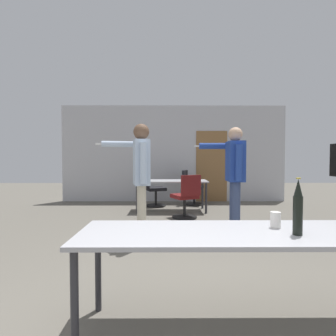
{
  "coord_description": "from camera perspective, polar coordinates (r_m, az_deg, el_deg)",
  "views": [
    {
      "loc": [
        -0.21,
        -1.47,
        1.24
      ],
      "look_at": [
        -0.19,
        2.53,
        1.1
      ],
      "focal_mm": 28.0,
      "sensor_mm": 36.0,
      "label": 1
    }
  ],
  "objects": [
    {
      "name": "back_wall",
      "position": [
        7.66,
        1.45,
        3.06
      ],
      "size": [
        6.48,
        0.12,
        2.78
      ],
      "color": "#BCBCC1",
      "rests_on": "ground_plane"
    },
    {
      "name": "conference_table_near",
      "position": [
        1.98,
        14.98,
        -14.94
      ],
      "size": [
        2.25,
        0.67,
        0.73
      ],
      "color": "#A8A8AD",
      "rests_on": "ground_plane"
    },
    {
      "name": "conference_table_far",
      "position": [
        6.24,
        0.73,
        -3.4
      ],
      "size": [
        1.69,
        0.72,
        0.73
      ],
      "color": "#A8A8AD",
      "rests_on": "ground_plane"
    },
    {
      "name": "person_left_plaid",
      "position": [
        3.91,
        -6.03,
        -0.33
      ],
      "size": [
        0.86,
        0.56,
        1.76
      ],
      "rotation": [
        0.0,
        0.0,
        1.78
      ],
      "color": "beige",
      "rests_on": "ground_plane"
    },
    {
      "name": "person_center_tall",
      "position": [
        4.59,
        14.21,
        -0.18
      ],
      "size": [
        0.8,
        0.7,
        1.78
      ],
      "rotation": [
        0.0,
        0.0,
        1.53
      ],
      "color": "#3D4C75",
      "rests_on": "ground_plane"
    },
    {
      "name": "office_chair_far_right",
      "position": [
        7.15,
        5.13,
        -4.46
      ],
      "size": [
        0.63,
        0.58,
        0.93
      ],
      "rotation": [
        0.0,
        0.0,
        4.41
      ],
      "color": "black",
      "rests_on": "ground_plane"
    },
    {
      "name": "office_chair_near_pushed",
      "position": [
        6.87,
        -3.28,
        -4.82
      ],
      "size": [
        0.64,
        0.6,
        0.92
      ],
      "rotation": [
        0.0,
        0.0,
        5.06
      ],
      "color": "black",
      "rests_on": "ground_plane"
    },
    {
      "name": "office_chair_far_left",
      "position": [
        5.48,
        4.02,
        -6.57
      ],
      "size": [
        0.63,
        0.66,
        0.91
      ],
      "rotation": [
        0.0,
        0.0,
        0.46
      ],
      "color": "black",
      "rests_on": "ground_plane"
    },
    {
      "name": "beer_bottle",
      "position": [
        1.98,
        26.43,
        -7.8
      ],
      "size": [
        0.06,
        0.06,
        0.39
      ],
      "color": "black",
      "rests_on": "conference_table_near"
    },
    {
      "name": "drink_cup",
      "position": [
        2.14,
        22.35,
        -10.4
      ],
      "size": [
        0.07,
        0.07,
        0.12
      ],
      "color": "silver",
      "rests_on": "conference_table_near"
    }
  ]
}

